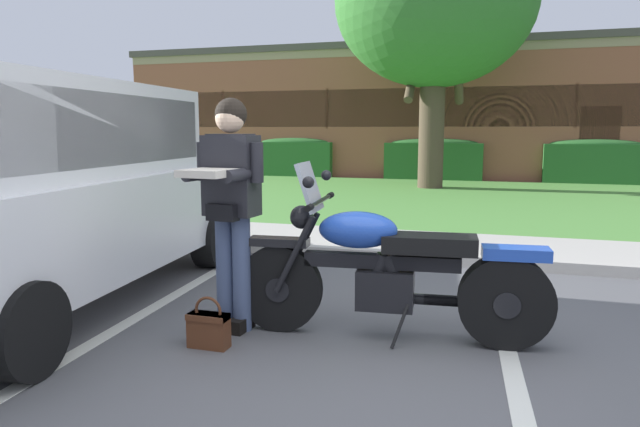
{
  "coord_description": "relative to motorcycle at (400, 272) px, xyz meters",
  "views": [
    {
      "loc": [
        0.63,
        -3.2,
        1.48
      ],
      "look_at": [
        -0.64,
        0.92,
        0.85
      ],
      "focal_mm": 32.28,
      "sensor_mm": 36.0,
      "label": 1
    }
  ],
  "objects": [
    {
      "name": "motorcycle",
      "position": [
        0.0,
        0.0,
        0.0
      ],
      "size": [
        2.24,
        0.82,
        1.26
      ],
      "color": "black",
      "rests_on": "ground"
    },
    {
      "name": "concrete_walk",
      "position": [
        -0.0,
        3.29,
        -0.45
      ],
      "size": [
        60.0,
        1.5,
        0.08
      ],
      "primitive_type": "cube",
      "color": "#B7B2A8",
      "rests_on": "ground"
    },
    {
      "name": "curb_strip",
      "position": [
        -0.0,
        2.44,
        -0.43
      ],
      "size": [
        60.0,
        0.2,
        0.12
      ],
      "primitive_type": "cube",
      "color": "#B7B2A8",
      "rests_on": "ground"
    },
    {
      "name": "hedge_center_left",
      "position": [
        -1.16,
        13.08,
        0.16
      ],
      "size": [
        2.78,
        0.9,
        1.24
      ],
      "color": "#286028",
      "rests_on": "ground"
    },
    {
      "name": "hedge_left",
      "position": [
        -5.41,
        13.08,
        0.16
      ],
      "size": [
        2.46,
        0.9,
        1.24
      ],
      "color": "#286028",
      "rests_on": "ground"
    },
    {
      "name": "ground_plane",
      "position": [
        -0.0,
        -0.73,
        -0.49
      ],
      "size": [
        140.0,
        140.0,
        0.0
      ],
      "primitive_type": "plane",
      "color": "#565659"
    },
    {
      "name": "rider_person",
      "position": [
        -1.21,
        -0.17,
        0.52
      ],
      "size": [
        0.53,
        0.6,
        1.7
      ],
      "color": "black",
      "rests_on": "ground"
    },
    {
      "name": "grass_lawn",
      "position": [
        -0.0,
        8.37,
        -0.46
      ],
      "size": [
        60.0,
        8.66,
        0.06
      ],
      "primitive_type": "cube",
      "color": "#518E3D",
      "rests_on": "ground"
    },
    {
      "name": "shade_tree",
      "position": [
        -0.96,
        10.43,
        3.98
      ],
      "size": [
        4.76,
        4.76,
        6.53
      ],
      "color": "#4C3D2D",
      "rests_on": "ground"
    },
    {
      "name": "stall_stripe_0",
      "position": [
        -2.04,
        -0.53,
        -0.49
      ],
      "size": [
        0.41,
        4.4,
        0.01
      ],
      "primitive_type": "cube",
      "rotation": [
        0.0,
        0.0,
        0.07
      ],
      "color": "silver",
      "rests_on": "ground"
    },
    {
      "name": "stall_stripe_1",
      "position": [
        0.78,
        -0.53,
        -0.49
      ],
      "size": [
        0.41,
        4.4,
        0.01
      ],
      "primitive_type": "cube",
      "rotation": [
        0.0,
        0.0,
        0.07
      ],
      "color": "silver",
      "rests_on": "ground"
    },
    {
      "name": "hedge_center_right",
      "position": [
        3.1,
        13.08,
        0.16
      ],
      "size": [
        2.6,
        0.9,
        1.24
      ],
      "color": "#286028",
      "rests_on": "ground"
    },
    {
      "name": "parked_suv_adjacent",
      "position": [
        -3.05,
        -0.01,
        0.47
      ],
      "size": [
        2.37,
        4.99,
        1.86
      ],
      "color": "white",
      "rests_on": "ground"
    },
    {
      "name": "handbag",
      "position": [
        -1.21,
        -0.55,
        -0.34
      ],
      "size": [
        0.28,
        0.13,
        0.36
      ],
      "color": "#562D19",
      "rests_on": "ground"
    },
    {
      "name": "brick_building",
      "position": [
        -0.9,
        18.49,
        1.54
      ],
      "size": [
        20.56,
        11.23,
        4.04
      ],
      "color": "#93513D",
      "rests_on": "ground"
    }
  ]
}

